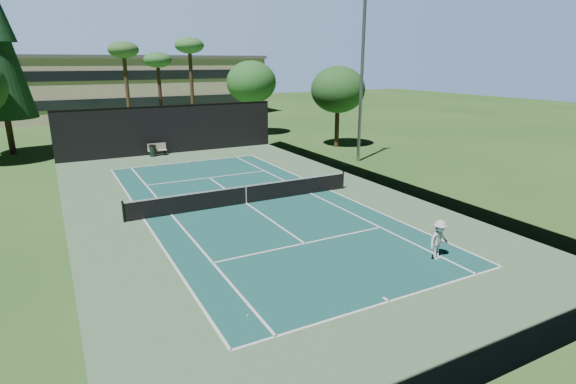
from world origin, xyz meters
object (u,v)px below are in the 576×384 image
(tennis_net, at_px, (246,194))
(trash_bin, at_px, (153,151))
(tennis_ball_c, at_px, (247,190))
(tennis_ball_a, at_px, (248,316))
(tennis_ball_d, at_px, (103,198))
(park_bench, at_px, (157,149))
(tennis_ball_b, at_px, (194,204))
(player, at_px, (439,240))

(tennis_net, bearing_deg, trash_bin, 96.66)
(tennis_ball_c, bearing_deg, tennis_ball_a, -112.93)
(tennis_net, relative_size, tennis_ball_c, 185.64)
(tennis_ball_d, bearing_deg, park_bench, 63.52)
(tennis_ball_b, relative_size, tennis_ball_d, 0.96)
(tennis_ball_d, bearing_deg, tennis_ball_a, -80.83)
(tennis_net, xyz_separation_m, trash_bin, (-1.79, 15.34, -0.08))
(tennis_net, xyz_separation_m, tennis_ball_d, (-6.85, 4.60, -0.52))
(tennis_ball_a, distance_m, park_bench, 26.26)
(player, height_order, trash_bin, player)
(tennis_ball_d, xyz_separation_m, park_bench, (5.45, 10.95, 0.51))
(tennis_ball_b, height_order, tennis_ball_c, tennis_ball_c)
(tennis_ball_a, relative_size, park_bench, 0.05)
(tennis_net, relative_size, tennis_ball_d, 180.39)
(tennis_ball_c, distance_m, park_bench, 13.42)
(player, bearing_deg, tennis_ball_b, 111.05)
(tennis_ball_a, height_order, park_bench, park_bench)
(tennis_ball_c, relative_size, tennis_ball_d, 0.97)
(tennis_ball_b, xyz_separation_m, tennis_ball_d, (-4.28, 3.38, 0.00))
(tennis_ball_a, bearing_deg, tennis_net, 67.30)
(tennis_ball_c, distance_m, tennis_ball_d, 8.21)
(trash_bin, bearing_deg, tennis_net, -83.34)
(tennis_ball_a, bearing_deg, trash_bin, 84.23)
(player, distance_m, trash_bin, 26.13)
(tennis_ball_d, relative_size, trash_bin, 0.08)
(tennis_ball_d, relative_size, park_bench, 0.05)
(tennis_ball_a, relative_size, tennis_ball_b, 1.02)
(tennis_ball_b, distance_m, tennis_ball_c, 3.79)
(tennis_net, bearing_deg, tennis_ball_d, 146.12)
(tennis_ball_a, relative_size, tennis_ball_d, 0.97)
(tennis_ball_a, distance_m, trash_bin, 26.00)
(tennis_net, distance_m, trash_bin, 15.44)
(tennis_ball_d, height_order, trash_bin, trash_bin)
(player, bearing_deg, park_bench, 93.06)
(player, relative_size, tennis_ball_d, 22.42)
(tennis_ball_b, xyz_separation_m, park_bench, (1.17, 14.33, 0.51))
(tennis_ball_a, distance_m, tennis_ball_d, 15.33)
(tennis_ball_b, relative_size, trash_bin, 0.07)
(tennis_ball_b, distance_m, tennis_ball_d, 5.45)
(tennis_ball_d, distance_m, trash_bin, 11.88)
(tennis_ball_c, xyz_separation_m, park_bench, (-2.44, 13.18, 0.51))
(player, xyz_separation_m, trash_bin, (-5.69, 25.49, -0.32))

